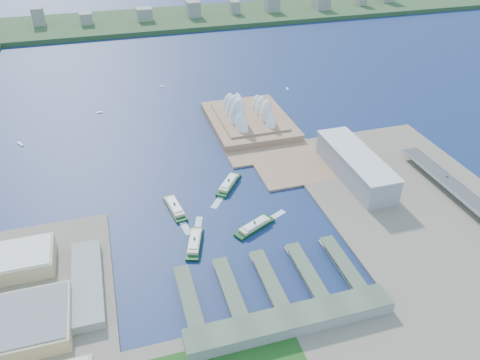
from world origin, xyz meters
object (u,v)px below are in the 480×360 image
object	(u,v)px
ferry_c	(195,241)
car_c	(447,177)
opera_house	(249,107)
toaster_building	(355,166)
ferry_d	(255,225)
ferry_b	(229,183)
ferry_a	(175,206)

from	to	relation	value
ferry_c	car_c	bearing A→B (deg)	-158.43
opera_house	toaster_building	size ratio (longest dim) A/B	1.16
toaster_building	ferry_d	xyz separation A→B (m)	(-166.96, -66.37, -15.21)
opera_house	toaster_building	distance (m)	219.62
toaster_building	ferry_b	size ratio (longest dim) A/B	2.65
car_c	ferry_a	bearing A→B (deg)	171.82
car_c	ferry_c	bearing A→B (deg)	-176.61
car_c	ferry_d	bearing A→B (deg)	-177.46
ferry_b	ferry_d	world-z (taller)	ferry_b
opera_house	ferry_c	size ratio (longest dim) A/B	3.17
toaster_building	ferry_b	distance (m)	175.86
ferry_a	ferry_c	distance (m)	73.46
toaster_building	car_c	bearing A→B (deg)	-26.42
toaster_building	ferry_c	bearing A→B (deg)	-162.78
ferry_a	ferry_b	bearing A→B (deg)	13.77
ferry_d	ferry_a	bearing A→B (deg)	26.64
opera_house	ferry_d	xyz separation A→B (m)	(-76.96, -266.37, -26.71)
opera_house	ferry_c	bearing A→B (deg)	-118.90
ferry_a	ferry_b	xyz separation A→B (m)	(79.54, 32.64, 0.06)
ferry_a	car_c	bearing A→B (deg)	-16.73
toaster_building	ferry_d	world-z (taller)	toaster_building
toaster_building	car_c	distance (m)	121.81
ferry_b	ferry_d	bearing A→B (deg)	-50.00
ferry_a	ferry_d	distance (m)	106.60
opera_house	ferry_d	world-z (taller)	opera_house
ferry_d	opera_house	bearing A→B (deg)	-42.47
opera_house	ferry_a	bearing A→B (deg)	-128.72
ferry_d	toaster_building	bearing A→B (deg)	-94.68
car_c	ferry_b	bearing A→B (deg)	163.28
ferry_a	ferry_b	size ratio (longest dim) A/B	0.99
toaster_building	ferry_a	size ratio (longest dim) A/B	2.68
opera_house	ferry_b	distance (m)	190.45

